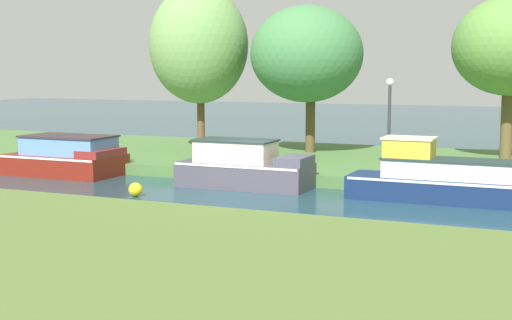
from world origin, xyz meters
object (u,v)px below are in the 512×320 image
at_px(slate_narrowboat, 244,167).
at_px(mooring_post_near, 503,175).
at_px(willow_tree_centre, 307,54).
at_px(willow_tree_left, 199,45).
at_px(lamp_post, 389,115).
at_px(willow_tree_right, 510,47).
at_px(channel_buoy, 136,190).
at_px(maroon_cruiser, 67,157).
at_px(navy_barge, 511,185).

distance_m(slate_narrowboat, mooring_post_near, 7.87).
bearing_deg(willow_tree_centre, willow_tree_left, -177.58).
xyz_separation_m(willow_tree_left, lamp_post, (9.19, -4.48, -2.48)).
height_order(slate_narrowboat, willow_tree_left, willow_tree_left).
bearing_deg(willow_tree_right, willow_tree_centre, -172.80).
height_order(slate_narrowboat, channel_buoy, slate_narrowboat).
bearing_deg(mooring_post_near, willow_tree_left, 158.11).
bearing_deg(maroon_cruiser, navy_barge, -0.00).
distance_m(slate_narrowboat, willow_tree_centre, 7.55).
xyz_separation_m(navy_barge, willow_tree_centre, (-8.30, 6.55, 3.79)).
height_order(willow_tree_left, mooring_post_near, willow_tree_left).
distance_m(slate_narrowboat, willow_tree_right, 11.24).
bearing_deg(navy_barge, willow_tree_left, 154.04).
xyz_separation_m(maroon_cruiser, willow_tree_left, (2.01, 6.35, 4.17)).
bearing_deg(willow_tree_right, slate_narrowboat, -134.41).
bearing_deg(maroon_cruiser, willow_tree_centre, 44.09).
height_order(mooring_post_near, channel_buoy, mooring_post_near).
height_order(willow_tree_right, lamp_post, willow_tree_right).
distance_m(maroon_cruiser, willow_tree_centre, 10.13).
distance_m(lamp_post, mooring_post_near, 3.97).
relative_size(willow_tree_left, mooring_post_near, 12.56).
distance_m(willow_tree_left, channel_buoy, 10.63).
relative_size(willow_tree_left, channel_buoy, 16.59).
height_order(navy_barge, mooring_post_near, navy_barge).
relative_size(slate_narrowboat, channel_buoy, 10.30).
height_order(maroon_cruiser, channel_buoy, maroon_cruiser).
distance_m(slate_narrowboat, lamp_post, 4.92).
bearing_deg(willow_tree_right, navy_barge, -84.50).
bearing_deg(navy_barge, maroon_cruiser, 180.00).
bearing_deg(willow_tree_left, slate_narrowboat, -51.98).
bearing_deg(maroon_cruiser, slate_narrowboat, -0.00).
height_order(navy_barge, channel_buoy, navy_barge).
bearing_deg(mooring_post_near, willow_tree_right, 93.73).
xyz_separation_m(willow_tree_left, channel_buoy, (2.70, -9.20, -4.60)).
distance_m(navy_barge, channel_buoy, 10.74).
height_order(lamp_post, channel_buoy, lamp_post).
bearing_deg(willow_tree_centre, mooring_post_near, -33.67).
xyz_separation_m(willow_tree_centre, mooring_post_near, (7.99, -5.32, -3.70)).
bearing_deg(slate_narrowboat, channel_buoy, -128.49).
distance_m(willow_tree_right, lamp_post, 6.84).
bearing_deg(navy_barge, willow_tree_centre, 141.70).
height_order(maroon_cruiser, willow_tree_centre, willow_tree_centre).
bearing_deg(maroon_cruiser, mooring_post_near, 4.79).
bearing_deg(slate_narrowboat, lamp_post, 23.98).
bearing_deg(willow_tree_right, willow_tree_left, -174.63).
distance_m(maroon_cruiser, willow_tree_right, 16.67).
distance_m(mooring_post_near, channel_buoy, 10.84).
bearing_deg(mooring_post_near, lamp_post, 169.73).
distance_m(navy_barge, slate_narrowboat, 8.08).
height_order(slate_narrowboat, lamp_post, lamp_post).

